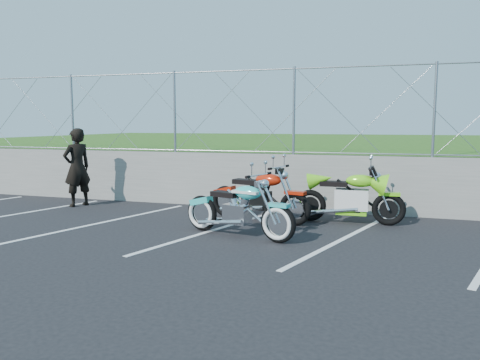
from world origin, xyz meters
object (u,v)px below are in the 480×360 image
(naked_orange, at_px, (260,198))
(person_standing, at_px, (77,167))
(cruiser_turquoise, at_px, (239,211))
(sportbike_green, at_px, (350,199))

(naked_orange, xyz_separation_m, person_standing, (-4.71, 0.40, 0.45))
(cruiser_turquoise, distance_m, naked_orange, 1.39)
(cruiser_turquoise, relative_size, person_standing, 1.18)
(sportbike_green, height_order, person_standing, person_standing)
(cruiser_turquoise, height_order, person_standing, person_standing)
(naked_orange, xyz_separation_m, sportbike_green, (1.79, 0.34, -0.00))
(cruiser_turquoise, xyz_separation_m, naked_orange, (0.02, 1.39, 0.03))
(cruiser_turquoise, relative_size, sportbike_green, 1.02)
(sportbike_green, xyz_separation_m, person_standing, (-6.51, 0.06, 0.46))
(sportbike_green, relative_size, person_standing, 1.16)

